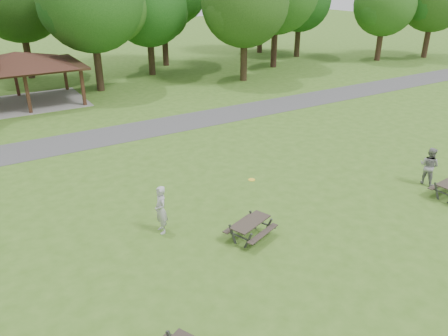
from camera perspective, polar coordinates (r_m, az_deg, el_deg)
ground at (r=15.58m, az=4.59°, el=-10.34°), size 160.00×160.00×0.00m
asphalt_path at (r=26.96m, az=-13.03°, el=4.47°), size 120.00×3.20×0.02m
pavilion at (r=34.96m, az=-25.46°, el=12.43°), size 8.60×7.01×3.76m
tree_row_e at (r=36.71m, az=-16.86°, el=20.03°), size 8.40×8.00×11.02m
tree_row_f at (r=42.01m, az=-9.77°, el=19.77°), size 7.35×7.00×9.55m
tree_row_g at (r=39.06m, az=2.82°, el=20.48°), size 7.77×7.40×10.25m
tree_row_i at (r=51.92m, az=9.95°, el=20.61°), size 7.14×6.80×9.52m
tree_row_j at (r=51.68m, az=20.26°, el=19.17°), size 6.72×6.40×8.96m
tree_flank_right at (r=55.54m, az=25.78°, el=19.19°), size 7.56×7.20×9.97m
picnic_table_middle at (r=15.80m, az=3.51°, el=-7.50°), size 1.98×1.79×0.71m
frisbee_in_flight at (r=16.71m, az=3.64°, el=-1.54°), size 0.29×0.29×0.02m
frisbee_thrower at (r=16.09m, az=-8.25°, el=-5.43°), size 0.49×0.70×1.85m
frisbee_catcher at (r=21.64m, az=25.22°, el=0.24°), size 0.79×0.95×1.75m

